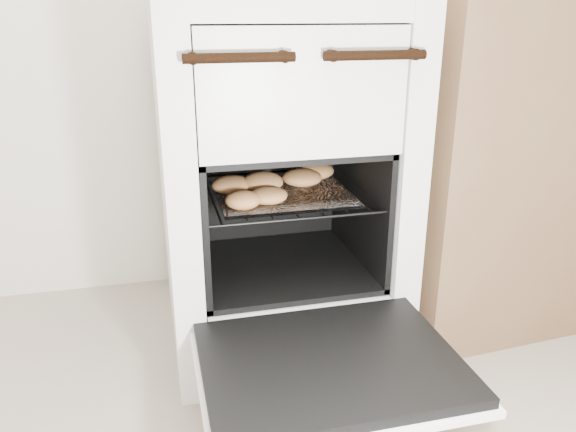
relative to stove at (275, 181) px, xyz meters
name	(u,v)px	position (x,y,z in m)	size (l,w,h in m)	color
stove	(275,181)	(0.00, 0.00, 0.00)	(0.61, 0.68, 0.94)	silver
oven_door	(330,365)	(0.00, -0.52, -0.26)	(0.55, 0.43, 0.04)	black
oven_rack	(281,194)	(0.00, -0.07, -0.02)	(0.45, 0.43, 0.01)	black
foil_sheet	(282,194)	(0.00, -0.09, -0.01)	(0.35, 0.31, 0.01)	white
baked_rolls	(274,183)	(-0.02, -0.07, 0.02)	(0.40, 0.35, 0.05)	tan
counter	(521,154)	(0.82, 0.05, 0.02)	(0.96, 0.64, 0.96)	brown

